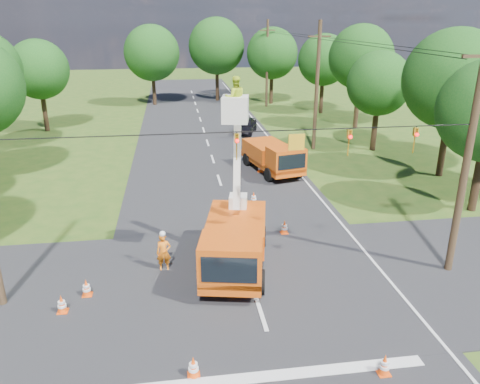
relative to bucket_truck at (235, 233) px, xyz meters
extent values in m
plane|color=#2C5118|center=(0.50, 16.61, -1.68)|extent=(140.00, 140.00, 0.00)
cube|color=black|center=(0.50, 16.61, -1.68)|extent=(12.00, 100.00, 0.06)
cube|color=black|center=(0.50, -1.39, -1.68)|extent=(56.00, 10.00, 0.07)
cube|color=silver|center=(0.50, -6.59, -1.68)|extent=(9.00, 0.45, 0.02)
cube|color=silver|center=(6.10, 16.61, -1.68)|extent=(0.12, 90.00, 0.02)
cube|color=#CC4E0E|center=(0.04, 0.17, -0.91)|extent=(3.57, 6.73, 0.48)
cube|color=#CC4E0E|center=(-0.42, -2.07, -0.08)|extent=(2.66, 2.24, 1.60)
cube|color=black|center=(-0.60, -2.96, -0.03)|extent=(2.00, 0.47, 1.01)
cube|color=#CC4E0E|center=(0.21, 1.01, -0.24)|extent=(3.24, 4.36, 1.06)
cylinder|color=black|center=(-1.46, -1.59, -1.19)|extent=(0.53, 1.03, 0.98)
cylinder|color=black|center=(0.73, -2.03, -1.19)|extent=(0.53, 1.03, 0.98)
cylinder|color=black|center=(-0.66, 2.38, -1.19)|extent=(0.53, 1.03, 0.98)
cylinder|color=black|center=(1.53, 1.93, -1.19)|extent=(0.53, 1.03, 0.98)
cube|color=silver|center=(0.44, 2.16, 0.56)|extent=(0.94, 0.94, 0.59)
cube|color=silver|center=(0.32, 1.58, 2.90)|extent=(0.58, 1.45, 4.62)
cube|color=silver|center=(0.10, 0.49, 5.08)|extent=(1.19, 1.19, 1.01)
imported|color=#C6E526|center=(0.10, 0.49, 5.53)|extent=(0.81, 0.64, 1.64)
cube|color=#CC4E0E|center=(4.32, 13.07, -0.95)|extent=(3.51, 6.39, 0.45)
cube|color=#CC4E0E|center=(4.80, 10.96, -0.17)|extent=(2.54, 2.17, 1.51)
cube|color=black|center=(4.99, 10.12, -0.12)|extent=(1.88, 0.49, 0.96)
cube|color=#CC4E0E|center=(4.14, 13.85, -0.32)|extent=(3.14, 4.16, 1.01)
cylinder|color=black|center=(3.72, 10.97, -1.22)|extent=(0.52, 0.98, 0.93)
cylinder|color=black|center=(5.78, 11.44, -1.22)|extent=(0.52, 0.98, 0.93)
cylinder|color=black|center=(2.86, 14.70, -1.22)|extent=(0.52, 0.98, 0.93)
cylinder|color=black|center=(4.92, 15.17, -1.22)|extent=(0.52, 0.98, 0.93)
imported|color=orange|center=(-2.99, 0.31, -0.84)|extent=(0.63, 0.44, 1.67)
imported|color=black|center=(4.31, 24.93, -0.96)|extent=(3.00, 4.52, 1.43)
cone|color=#F94D0D|center=(-2.08, -6.24, -1.30)|extent=(0.36, 0.36, 0.70)
cube|color=#F94D0D|center=(-2.08, -6.24, -1.64)|extent=(0.38, 0.38, 0.04)
cylinder|color=white|center=(-2.08, -6.24, -1.24)|extent=(0.26, 0.26, 0.09)
cylinder|color=white|center=(-2.08, -6.24, -1.39)|extent=(0.31, 0.31, 0.09)
cone|color=#F94D0D|center=(3.59, -6.95, -1.30)|extent=(0.36, 0.36, 0.70)
cube|color=#F94D0D|center=(3.59, -6.95, -1.64)|extent=(0.38, 0.38, 0.04)
cylinder|color=white|center=(3.59, -6.95, -1.24)|extent=(0.26, 0.26, 0.09)
cylinder|color=white|center=(3.59, -6.95, -1.39)|extent=(0.31, 0.31, 0.09)
cone|color=#F94D0D|center=(2.89, 3.08, -1.30)|extent=(0.36, 0.36, 0.70)
cube|color=#F94D0D|center=(2.89, 3.08, -1.64)|extent=(0.38, 0.38, 0.04)
cylinder|color=white|center=(2.89, 3.08, -1.24)|extent=(0.26, 0.26, 0.09)
cylinder|color=white|center=(2.89, 3.08, -1.39)|extent=(0.31, 0.31, 0.09)
cone|color=#F94D0D|center=(2.06, 7.28, -1.30)|extent=(0.36, 0.36, 0.70)
cube|color=#F94D0D|center=(2.06, 7.28, -1.64)|extent=(0.38, 0.38, 0.04)
cylinder|color=white|center=(2.06, 7.28, -1.24)|extent=(0.26, 0.26, 0.09)
cylinder|color=white|center=(2.06, 7.28, -1.39)|extent=(0.31, 0.31, 0.09)
cone|color=#F94D0D|center=(-5.94, -1.29, -1.30)|extent=(0.36, 0.36, 0.70)
cube|color=#F94D0D|center=(-5.94, -1.29, -1.64)|extent=(0.38, 0.38, 0.04)
cylinder|color=white|center=(-5.94, -1.29, -1.24)|extent=(0.26, 0.26, 0.09)
cylinder|color=white|center=(-5.94, -1.29, -1.39)|extent=(0.31, 0.31, 0.09)
cone|color=#F94D0D|center=(-6.65, -2.29, -1.30)|extent=(0.36, 0.36, 0.70)
cube|color=#F94D0D|center=(-6.65, -2.29, -1.64)|extent=(0.38, 0.38, 0.04)
cylinder|color=white|center=(-6.65, -2.29, -1.24)|extent=(0.26, 0.26, 0.09)
cylinder|color=white|center=(-6.65, -2.29, -1.39)|extent=(0.31, 0.31, 0.09)
cone|color=#F94D0D|center=(3.50, 13.00, -1.30)|extent=(0.36, 0.36, 0.70)
cube|color=#F94D0D|center=(3.50, 13.00, -1.64)|extent=(0.38, 0.38, 0.04)
cylinder|color=white|center=(3.50, 13.00, -1.24)|extent=(0.26, 0.26, 0.09)
cylinder|color=white|center=(3.50, 13.00, -1.39)|extent=(0.31, 0.31, 0.09)
cone|color=#F94D0D|center=(-0.19, -1.83, -1.30)|extent=(0.36, 0.36, 0.70)
cube|color=#F94D0D|center=(-0.19, -1.83, -1.64)|extent=(0.38, 0.38, 0.04)
cylinder|color=white|center=(-0.19, -1.83, -1.24)|extent=(0.26, 0.26, 0.09)
cylinder|color=white|center=(-0.19, -1.83, -1.39)|extent=(0.31, 0.31, 0.09)
cylinder|color=#4C3823|center=(9.00, -1.39, 3.32)|extent=(0.30, 0.30, 10.00)
cylinder|color=#4C3823|center=(9.00, 18.61, 3.32)|extent=(0.30, 0.30, 10.00)
cube|color=#4C3823|center=(9.00, 18.61, 7.12)|extent=(1.80, 0.12, 0.12)
cylinder|color=#4C3823|center=(9.00, 38.61, 3.32)|extent=(0.30, 0.30, 10.00)
cube|color=#4C3823|center=(9.00, 38.61, 7.12)|extent=(1.80, 0.12, 0.12)
cylinder|color=black|center=(0.00, -1.39, 4.62)|extent=(18.00, 0.04, 0.04)
cube|color=gold|center=(2.10, -1.39, 4.17)|extent=(0.60, 0.05, 0.60)
imported|color=gold|center=(-0.10, -1.39, 4.07)|extent=(0.16, 0.20, 1.00)
sphere|color=#FF0C0C|center=(-0.10, -1.51, 4.32)|extent=(0.14, 0.14, 0.14)
imported|color=gold|center=(4.10, -1.39, 4.07)|extent=(0.16, 0.20, 1.00)
sphere|color=#FF0C0C|center=(4.10, -1.51, 4.32)|extent=(0.14, 0.14, 0.14)
imported|color=gold|center=(6.70, -1.39, 4.07)|extent=(0.16, 0.20, 1.00)
sphere|color=#FF0C0C|center=(6.70, -1.51, 4.32)|extent=(0.14, 0.14, 0.14)
cylinder|color=#382616|center=(-14.30, 28.61, 0.34)|extent=(0.44, 0.44, 4.05)
sphere|color=#134915|center=(-14.30, 28.61, 4.02)|extent=(5.40, 5.40, 5.40)
cylinder|color=#382616|center=(14.00, 4.61, 0.30)|extent=(0.44, 0.44, 3.96)
cylinder|color=#382616|center=(15.50, 10.61, 0.61)|extent=(0.44, 0.44, 4.58)
sphere|color=#134915|center=(15.50, 10.61, 4.77)|extent=(6.40, 6.40, 6.40)
cylinder|color=#382616|center=(13.70, 17.61, 0.21)|extent=(0.44, 0.44, 3.78)
sphere|color=#134915|center=(13.70, 17.61, 3.65)|extent=(5.00, 5.00, 5.00)
cylinder|color=#382616|center=(15.30, 25.61, 0.70)|extent=(0.44, 0.44, 4.75)
sphere|color=#134915|center=(15.30, 25.61, 5.02)|extent=(6.00, 6.00, 6.00)
cylinder|color=#382616|center=(14.30, 33.61, 0.39)|extent=(0.44, 0.44, 4.14)
sphere|color=#134915|center=(14.30, 33.61, 4.15)|extent=(5.60, 5.60, 5.60)
cylinder|color=#382616|center=(-4.50, 41.61, 0.52)|extent=(0.44, 0.44, 4.40)
sphere|color=#134915|center=(-4.50, 41.61, 4.52)|extent=(6.60, 6.60, 6.60)
cylinder|color=#382616|center=(3.50, 43.61, 0.74)|extent=(0.44, 0.44, 4.84)
sphere|color=#134915|center=(3.50, 43.61, 5.14)|extent=(7.00, 7.00, 7.00)
cylinder|color=#382616|center=(10.00, 40.61, 0.48)|extent=(0.44, 0.44, 4.31)
sphere|color=#134915|center=(10.00, 40.61, 4.40)|extent=(6.20, 6.20, 6.20)
camera|label=1|loc=(-2.30, -17.53, 8.40)|focal=35.00mm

